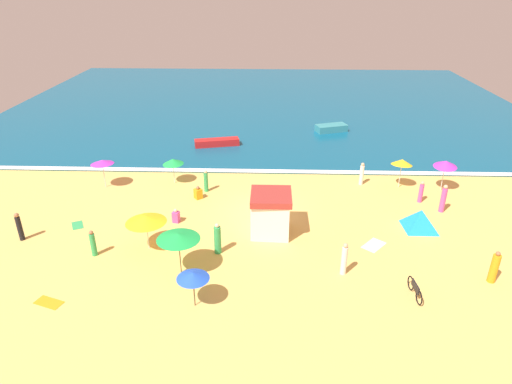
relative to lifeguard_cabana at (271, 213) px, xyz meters
name	(u,v)px	position (x,y,z in m)	size (l,w,h in m)	color
ground_plane	(260,209)	(-0.69, 2.93, -1.32)	(60.00, 60.00, 0.00)	#EDBC60
ocean_water	(266,103)	(-0.69, 30.93, -1.27)	(60.00, 44.00, 0.10)	#0F567A
wave_breaker_foam	(262,171)	(-0.69, 9.23, -1.21)	(57.00, 0.70, 0.01)	white
lifeguard_cabana	(271,213)	(0.00, 0.00, 0.00)	(2.39, 2.52, 2.58)	white
beach_umbrella_0	(193,276)	(-3.53, -6.85, 0.39)	(2.04, 2.03, 1.89)	#4C3823
beach_umbrella_1	(402,162)	(9.40, 6.76, 0.67)	(2.01, 2.03, 2.28)	silver
beach_umbrella_2	(446,164)	(12.34, 6.36, 0.74)	(2.14, 2.16, 2.37)	silver
beach_umbrella_3	(173,162)	(-7.25, 6.96, 0.41)	(2.14, 2.13, 1.96)	silver
beach_umbrella_4	(102,162)	(-12.19, 6.08, 0.66)	(2.31, 2.32, 2.17)	silver
beach_umbrella_5	(146,219)	(-6.91, -2.07, 0.60)	(3.15, 3.15, 2.14)	silver
beach_umbrella_6	(178,237)	(-4.66, -4.27, 0.87)	(2.95, 2.95, 2.35)	#4C3823
beach_tent	(420,219)	(9.14, 0.76, -0.68)	(2.69, 2.68, 1.27)	#1999D8
parked_bicycle	(415,289)	(6.99, -5.79, -0.93)	(0.21, 1.82, 0.76)	black
beachgoer_0	(494,268)	(11.23, -4.51, -0.49)	(0.50, 0.50, 1.79)	orange
beachgoer_1	(344,259)	(3.80, -4.09, -0.42)	(0.42, 0.42, 1.84)	white
beachgoer_2	(443,199)	(11.25, 3.03, -0.39)	(0.41, 0.41, 1.93)	#D84CA5
beachgoer_3	(198,193)	(-5.08, 4.42, -0.93)	(0.66, 0.66, 0.93)	orange
beachgoer_4	(421,192)	(10.25, 4.40, -0.57)	(0.32, 0.32, 1.54)	#D84CA5
beachgoer_5	(206,181)	(-4.67, 5.59, -0.52)	(0.41, 0.41, 1.66)	green
beachgoer_6	(218,239)	(-2.94, -2.35, -0.45)	(0.47, 0.47, 1.87)	green
beachgoer_7	(93,244)	(-9.77, -2.84, -0.57)	(0.43, 0.43, 1.57)	green
beachgoer_8	(19,227)	(-14.63, -1.37, -0.44)	(0.30, 0.30, 1.77)	black
beachgoer_9	(256,199)	(-0.94, 2.64, -0.43)	(0.44, 0.44, 1.83)	#D84CA5
beachgoer_10	(362,174)	(6.71, 7.19, -0.49)	(0.31, 0.31, 1.72)	white
beachgoer_11	(176,216)	(-5.96, 1.05, -0.91)	(0.47, 0.47, 0.93)	#D84CA5
beach_towel_0	(49,303)	(-10.52, -6.91, -1.31)	(1.51, 1.07, 0.01)	orange
beach_towel_1	(374,245)	(5.98, -1.29, -1.31)	(1.61, 1.67, 0.01)	white
beach_towel_2	(77,225)	(-12.06, 0.40, -1.31)	(1.06, 1.26, 0.01)	green
small_boat_0	(217,142)	(-4.97, 15.04, -0.91)	(4.13, 1.87, 0.62)	red
small_boat_1	(331,128)	(5.94, 19.61, -0.88)	(3.30, 2.26, 0.68)	teal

